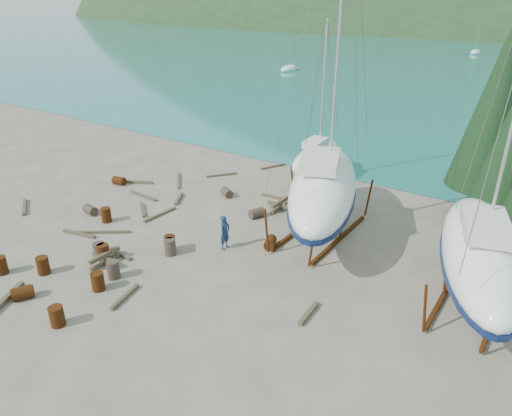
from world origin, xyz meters
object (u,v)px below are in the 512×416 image
Objects in this scene: large_sailboat_near at (323,186)px; large_sailboat_far at (481,252)px; small_sailboat_shore at (317,157)px; worker at (225,232)px.

large_sailboat_near is 1.13× the size of large_sailboat_far.
small_sailboat_shore is 5.78× the size of worker.
worker is at bearing 173.70° from large_sailboat_far.
large_sailboat_far is at bearing -36.27° from large_sailboat_near.
worker is at bearing -90.34° from small_sailboat_shore.
small_sailboat_shore reaches higher than worker.
large_sailboat_near is 9.69× the size of worker.
large_sailboat_far is (8.30, -2.12, -0.30)m from large_sailboat_near.
large_sailboat_near is at bearing -64.51° from small_sailboat_shore.
large_sailboat_far is 15.73m from small_sailboat_shore.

